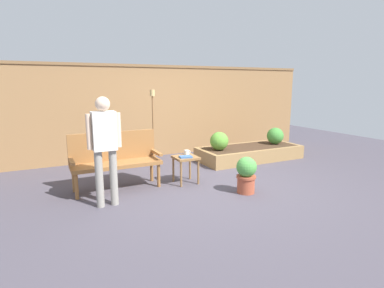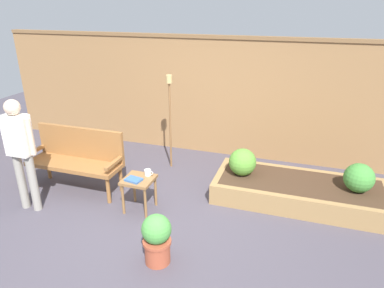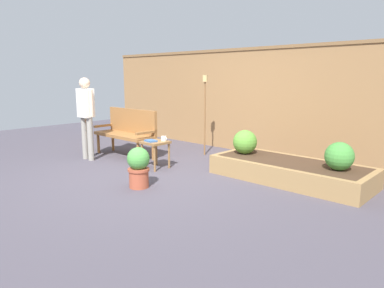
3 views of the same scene
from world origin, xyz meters
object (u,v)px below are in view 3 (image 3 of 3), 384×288
object	(u,v)px
book_on_table	(151,141)
person_by_bench	(86,111)
shrub_far_corner	(339,156)
garden_bench	(128,129)
cup_on_table	(164,139)
potted_boxwood	(139,166)
tiki_torch	(205,100)
shrub_near_bench	(245,142)
side_table	(155,146)

from	to	relation	value
book_on_table	person_by_bench	xyz separation A→B (m)	(-1.42, -0.37, 0.44)
shrub_far_corner	person_by_bench	world-z (taller)	person_by_bench
book_on_table	garden_bench	bearing A→B (deg)	171.50
book_on_table	person_by_bench	bearing A→B (deg)	-155.87
cup_on_table	potted_boxwood	distance (m)	1.18
potted_boxwood	person_by_bench	size ratio (longest dim) A/B	0.38
cup_on_table	tiki_torch	bearing A→B (deg)	97.65
garden_bench	potted_boxwood	xyz separation A→B (m)	(1.81, -1.18, -0.23)
cup_on_table	shrub_near_bench	xyz separation A→B (m)	(1.16, 0.78, -0.02)
potted_boxwood	shrub_far_corner	xyz separation A→B (m)	(2.16, 1.80, 0.18)
tiki_torch	person_by_bench	world-z (taller)	tiki_torch
potted_boxwood	tiki_torch	bearing A→B (deg)	107.84
garden_bench	shrub_far_corner	size ratio (longest dim) A/B	3.64
shrub_near_bench	shrub_far_corner	world-z (taller)	shrub_near_bench
potted_boxwood	person_by_bench	distance (m)	2.24
side_table	book_on_table	xyz separation A→B (m)	(-0.03, -0.07, 0.10)
shrub_near_bench	person_by_bench	bearing A→B (deg)	-153.40
tiki_torch	shrub_near_bench	bearing A→B (deg)	-20.65
shrub_near_bench	potted_boxwood	bearing A→B (deg)	-108.18
potted_boxwood	shrub_near_bench	world-z (taller)	shrub_near_bench
book_on_table	potted_boxwood	xyz separation A→B (m)	(0.68, -0.82, -0.18)
garden_bench	side_table	size ratio (longest dim) A/B	3.00
potted_boxwood	tiki_torch	world-z (taller)	tiki_torch
side_table	potted_boxwood	distance (m)	1.11
tiki_torch	person_by_bench	size ratio (longest dim) A/B	1.03
garden_bench	shrub_far_corner	distance (m)	4.02
shrub_far_corner	shrub_near_bench	bearing A→B (deg)	180.00
cup_on_table	tiki_torch	size ratio (longest dim) A/B	0.08
cup_on_table	side_table	bearing A→B (deg)	-123.24
garden_bench	side_table	xyz separation A→B (m)	(1.16, -0.29, -0.15)
garden_bench	side_table	distance (m)	1.21
shrub_near_bench	person_by_bench	size ratio (longest dim) A/B	0.26
shrub_near_bench	tiki_torch	size ratio (longest dim) A/B	0.25
potted_boxwood	shrub_far_corner	bearing A→B (deg)	39.74
shrub_far_corner	book_on_table	bearing A→B (deg)	-161.03
potted_boxwood	shrub_far_corner	size ratio (longest dim) A/B	1.49
book_on_table	person_by_bench	distance (m)	1.53
shrub_near_bench	shrub_far_corner	bearing A→B (deg)	0.00
tiki_torch	person_by_bench	distance (m)	2.31
garden_bench	tiki_torch	size ratio (longest dim) A/B	0.90
side_table	cup_on_table	distance (m)	0.19
book_on_table	potted_boxwood	distance (m)	1.08
side_table	shrub_near_bench	world-z (taller)	shrub_near_bench
potted_boxwood	person_by_bench	bearing A→B (deg)	168.00
side_table	shrub_far_corner	xyz separation A→B (m)	(2.81, 0.90, 0.10)
side_table	shrub_near_bench	xyz separation A→B (m)	(1.24, 0.90, 0.10)
book_on_table	person_by_bench	size ratio (longest dim) A/B	0.14
garden_bench	tiki_torch	bearing A→B (deg)	46.13
book_on_table	potted_boxwood	bearing A→B (deg)	-40.65
garden_bench	cup_on_table	distance (m)	1.25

